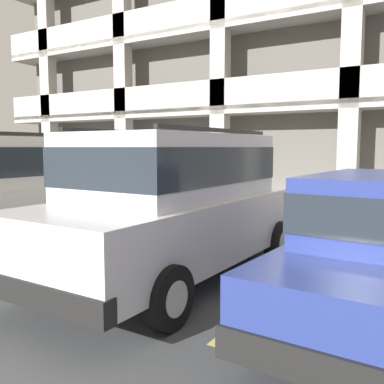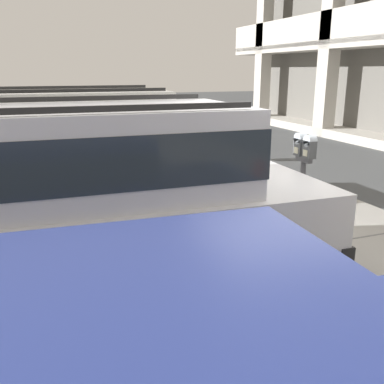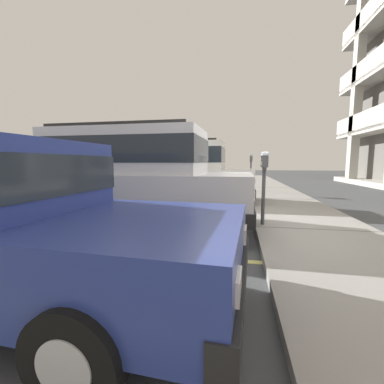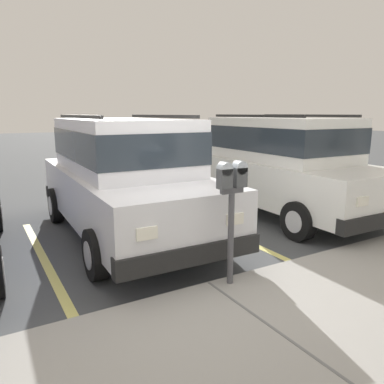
# 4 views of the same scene
# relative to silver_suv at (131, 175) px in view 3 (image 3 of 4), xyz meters

# --- Properties ---
(ground_plane) EXTENTS (80.00, 80.00, 0.10)m
(ground_plane) POSITION_rel_silver_suv_xyz_m (-0.09, 2.26, -1.14)
(ground_plane) COLOR #444749
(sidewalk) EXTENTS (40.00, 2.20, 0.12)m
(sidewalk) POSITION_rel_silver_suv_xyz_m (-0.09, 3.56, -1.03)
(sidewalk) COLOR gray
(sidewalk) RESTS_ON ground_plane
(parking_stall_lines) EXTENTS (12.16, 4.80, 0.01)m
(parking_stall_lines) POSITION_rel_silver_suv_xyz_m (1.41, 0.86, -1.08)
(parking_stall_lines) COLOR #DBD16B
(parking_stall_lines) RESTS_ON ground_plane
(silver_suv) EXTENTS (2.10, 4.82, 2.03)m
(silver_suv) POSITION_rel_silver_suv_xyz_m (0.00, 0.00, 0.00)
(silver_suv) COLOR silver
(silver_suv) RESTS_ON ground_plane
(red_sedan) EXTENTS (2.08, 4.81, 2.03)m
(red_sedan) POSITION_rel_silver_suv_xyz_m (-3.28, 0.21, 0.00)
(red_sedan) COLOR silver
(red_sedan) RESTS_ON ground_plane
(parking_meter_near) EXTENTS (0.35, 0.12, 1.43)m
(parking_meter_near) POSITION_rel_silver_suv_xyz_m (-0.30, 2.61, 0.10)
(parking_meter_near) COLOR #47474C
(parking_meter_near) RESTS_ON sidewalk
(parking_meter_far) EXTENTS (0.35, 0.12, 1.55)m
(parking_meter_far) POSITION_rel_silver_suv_xyz_m (-6.32, 2.63, 0.18)
(parking_meter_far) COLOR #47474C
(parking_meter_far) RESTS_ON sidewalk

